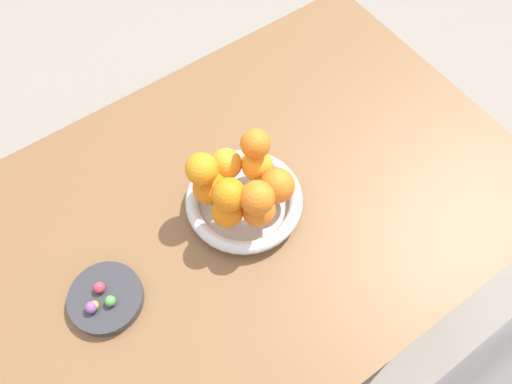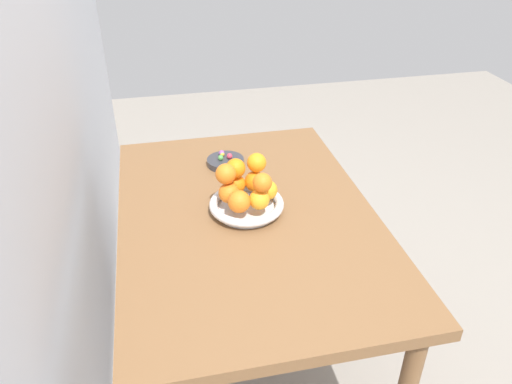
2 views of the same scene
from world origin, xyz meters
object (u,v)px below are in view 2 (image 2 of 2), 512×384
at_px(orange_2, 259,200).
at_px(orange_4, 255,181).
at_px(orange_3, 267,190).
at_px(candy_ball_3, 222,153).
at_px(orange_1, 239,202).
at_px(candy_dish, 225,162).
at_px(dining_table, 248,237).
at_px(orange_5, 236,184).
at_px(fruit_bowl, 248,205).
at_px(orange_7, 262,182).
at_px(candy_ball_0, 221,158).
at_px(candy_ball_2, 229,156).
at_px(orange_0, 229,193).
at_px(candy_ball_1, 222,154).
at_px(orange_6, 226,174).
at_px(orange_9, 236,168).
at_px(orange_8, 257,163).

xyz_separation_m(orange_2, orange_4, (0.10, -0.01, 0.00)).
relative_size(orange_3, candy_ball_3, 2.88).
xyz_separation_m(orange_1, orange_3, (0.05, -0.09, -0.00)).
xyz_separation_m(candy_dish, orange_2, (-0.35, -0.04, 0.06)).
relative_size(dining_table, orange_5, 18.90).
height_order(fruit_bowl, orange_7, orange_7).
bearing_deg(candy_ball_3, orange_7, -171.17).
bearing_deg(candy_dish, candy_ball_0, 107.03).
distance_m(orange_3, orange_7, 0.08).
relative_size(dining_table, candy_ball_2, 55.05).
xyz_separation_m(orange_0, orange_4, (0.05, -0.09, 0.00)).
xyz_separation_m(orange_5, candy_ball_1, (0.28, 0.00, -0.04)).
xyz_separation_m(candy_dish, orange_1, (-0.36, 0.02, 0.06)).
xyz_separation_m(orange_6, orange_9, (0.03, -0.03, -0.00)).
xyz_separation_m(candy_dish, candy_ball_3, (0.03, 0.01, 0.02)).
bearing_deg(orange_9, fruit_bowl, -149.53).
distance_m(orange_4, orange_5, 0.06).
relative_size(fruit_bowl, candy_ball_0, 11.67).
distance_m(candy_ball_0, candy_ball_3, 0.03).
distance_m(candy_dish, orange_9, 0.28).
xyz_separation_m(orange_5, orange_9, (-0.01, 0.00, 0.06)).
xyz_separation_m(orange_1, orange_5, (0.10, -0.01, -0.00)).
bearing_deg(orange_4, orange_6, 112.88).
relative_size(fruit_bowl, candy_ball_3, 10.72).
distance_m(orange_1, candy_ball_2, 0.36).
bearing_deg(orange_5, orange_0, 147.59).
xyz_separation_m(orange_7, orange_9, (0.10, 0.06, -0.00)).
bearing_deg(orange_1, dining_table, -38.32).
bearing_deg(orange_4, orange_9, 95.47).
bearing_deg(candy_ball_2, orange_7, -173.94).
height_order(orange_5, candy_ball_2, orange_5).
bearing_deg(orange_9, orange_2, -151.55).
bearing_deg(fruit_bowl, orange_3, -93.45).
relative_size(orange_0, orange_2, 1.03).
xyz_separation_m(orange_2, orange_6, (0.06, 0.09, 0.06)).
xyz_separation_m(candy_dish, orange_8, (-0.25, -0.06, 0.12)).
bearing_deg(candy_ball_2, dining_table, -179.67).
distance_m(fruit_bowl, orange_5, 0.07).
distance_m(dining_table, candy_ball_3, 0.36).
height_order(fruit_bowl, orange_6, orange_6).
relative_size(fruit_bowl, orange_0, 3.64).
bearing_deg(orange_1, orange_8, -34.43).
relative_size(fruit_bowl, orange_4, 3.52).
bearing_deg(orange_2, candy_dish, 6.89).
relative_size(orange_9, candy_ball_0, 3.07).
xyz_separation_m(orange_6, candy_ball_0, (0.29, -0.03, -0.10)).
bearing_deg(orange_1, candy_dish, -2.69).
relative_size(dining_table, fruit_bowl, 4.90).
xyz_separation_m(orange_9, candy_ball_1, (0.28, -0.00, -0.10)).
bearing_deg(orange_6, orange_9, -45.51).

